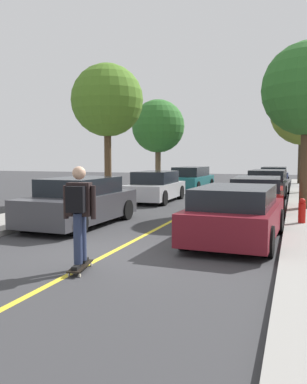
# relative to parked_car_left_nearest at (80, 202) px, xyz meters

# --- Properties ---
(ground) EXTENTS (80.00, 80.00, 0.00)m
(ground) POSITION_rel_parked_car_left_nearest_xyz_m (2.31, -2.68, -0.68)
(ground) COLOR #353538
(center_line) EXTENTS (0.12, 39.20, 0.01)m
(center_line) POSITION_rel_parked_car_left_nearest_xyz_m (2.31, 1.32, -0.68)
(center_line) COLOR gold
(center_line) RESTS_ON ground
(parked_car_left_nearest) EXTENTS (1.92, 4.32, 1.40)m
(parked_car_left_nearest) POSITION_rel_parked_car_left_nearest_xyz_m (0.00, 0.00, 0.00)
(parked_car_left_nearest) COLOR #38383D
(parked_car_left_nearest) RESTS_ON ground
(parked_car_left_near) EXTENTS (1.88, 4.24, 1.36)m
(parked_car_left_near) POSITION_rel_parked_car_left_nearest_xyz_m (-0.00, 6.70, -0.02)
(parked_car_left_near) COLOR #B7B7BC
(parked_car_left_near) RESTS_ON ground
(parked_car_left_far) EXTENTS (1.97, 4.65, 1.40)m
(parked_car_left_far) POSITION_rel_parked_car_left_nearest_xyz_m (-0.00, 13.28, 0.01)
(parked_car_left_far) COLOR #196066
(parked_car_left_far) RESTS_ON ground
(parked_car_right_nearest) EXTENTS (2.07, 4.16, 1.32)m
(parked_car_right_nearest) POSITION_rel_parked_car_left_nearest_xyz_m (4.61, -0.76, -0.02)
(parked_car_right_nearest) COLOR maroon
(parked_car_right_nearest) RESTS_ON ground
(parked_car_right_near) EXTENTS (2.03, 4.44, 1.27)m
(parked_car_right_near) POSITION_rel_parked_car_left_nearest_xyz_m (4.61, 4.68, -0.04)
(parked_car_right_near) COLOR maroon
(parked_car_right_near) RESTS_ON ground
(parked_car_right_far) EXTENTS (2.10, 4.21, 1.34)m
(parked_car_right_far) POSITION_rel_parked_car_left_nearest_xyz_m (4.61, 11.09, -0.01)
(parked_car_right_far) COLOR #38383D
(parked_car_right_far) RESTS_ON ground
(parked_car_right_farthest) EXTENTS (1.83, 4.37, 1.34)m
(parked_car_right_farthest) POSITION_rel_parked_car_left_nearest_xyz_m (4.61, 17.50, -0.01)
(parked_car_right_farthest) COLOR navy
(parked_car_right_farthest) RESTS_ON ground
(street_tree_left_nearest) EXTENTS (3.04, 3.04, 5.76)m
(street_tree_left_nearest) POSITION_rel_parked_car_left_nearest_xyz_m (-1.66, 5.28, 3.67)
(street_tree_left_nearest) COLOR #4C3823
(street_tree_left_nearest) RESTS_ON sidewalk_left
(street_tree_left_near) EXTENTS (3.06, 3.06, 5.17)m
(street_tree_left_near) POSITION_rel_parked_car_left_nearest_xyz_m (-1.66, 11.93, 3.08)
(street_tree_left_near) COLOR brown
(street_tree_left_near) RESTS_ON sidewalk_left
(street_tree_right_near) EXTENTS (3.47, 3.47, 5.94)m
(street_tree_right_near) POSITION_rel_parked_car_left_nearest_xyz_m (6.27, 12.07, 3.65)
(street_tree_right_near) COLOR brown
(street_tree_right_near) RESTS_ON sidewalk_right
(street_tree_right_far) EXTENTS (4.03, 4.03, 6.92)m
(street_tree_right_far) POSITION_rel_parked_car_left_nearest_xyz_m (6.27, 19.87, 4.34)
(street_tree_right_far) COLOR #3D2D1E
(street_tree_right_far) RESTS_ON sidewalk_right
(fire_hydrant) EXTENTS (0.20, 0.20, 0.70)m
(fire_hydrant) POSITION_rel_parked_car_left_nearest_xyz_m (6.11, 1.72, -0.20)
(fire_hydrant) COLOR #B2140F
(fire_hydrant) RESTS_ON sidewalk_right
(skateboard) EXTENTS (0.39, 0.87, 0.10)m
(skateboard) POSITION_rel_parked_car_left_nearest_xyz_m (2.39, -4.18, -0.59)
(skateboard) COLOR black
(skateboard) RESTS_ON ground
(skateboarder) EXTENTS (0.59, 0.71, 1.73)m
(skateboarder) POSITION_rel_parked_car_left_nearest_xyz_m (2.39, -4.22, 0.41)
(skateboarder) COLOR black
(skateboarder) RESTS_ON skateboard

